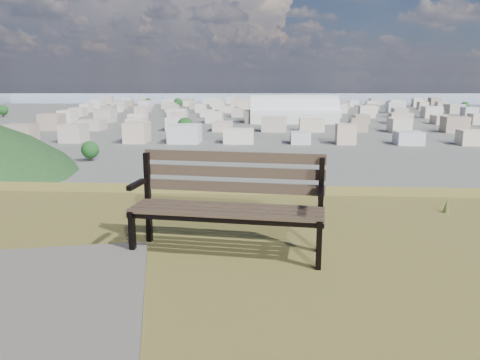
{
  "coord_description": "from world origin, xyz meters",
  "views": [
    {
      "loc": [
        0.17,
        -2.59,
        26.62
      ],
      "look_at": [
        -0.21,
        3.59,
        25.3
      ],
      "focal_mm": 35.0,
      "sensor_mm": 36.0,
      "label": 1
    }
  ],
  "objects": [
    {
      "name": "bay_water",
      "position": [
        0.0,
        900.0,
        0.0
      ],
      "size": [
        2400.0,
        700.0,
        0.12
      ],
      "primitive_type": "cube",
      "color": "#8697AB",
      "rests_on": "ground"
    },
    {
      "name": "far_hills",
      "position": [
        -60.92,
        1402.93,
        25.47
      ],
      "size": [
        2050.0,
        340.0,
        60.0
      ],
      "color": "#8C99AE",
      "rests_on": "ground"
    },
    {
      "name": "city_trees",
      "position": [
        -26.39,
        319.0,
        4.83
      ],
      "size": [
        406.52,
        387.2,
        9.98
      ],
      "color": "#34281A",
      "rests_on": "ground"
    },
    {
      "name": "arena",
      "position": [
        15.69,
        303.2,
        5.54
      ],
      "size": [
        56.81,
        26.32,
        23.51
      ],
      "rotation": [
        0.0,
        0.0,
        0.05
      ],
      "color": "silver",
      "rests_on": "ground"
    },
    {
      "name": "park_bench",
      "position": [
        -0.2,
        1.69,
        25.53
      ],
      "size": [
        1.85,
        0.78,
        0.94
      ],
      "rotation": [
        0.0,
        0.0,
        -0.12
      ],
      "color": "#3D3223",
      "rests_on": "hilltop_mesa"
    },
    {
      "name": "grass_tufts",
      "position": [
        -0.96,
        -0.22,
        25.11
      ],
      "size": [
        12.49,
        7.38,
        0.25
      ],
      "color": "brown",
      "rests_on": "hilltop_mesa"
    },
    {
      "name": "city_blocks",
      "position": [
        0.0,
        394.44,
        3.5
      ],
      "size": [
        395.0,
        361.0,
        7.0
      ],
      "color": "beige",
      "rests_on": "ground"
    }
  ]
}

